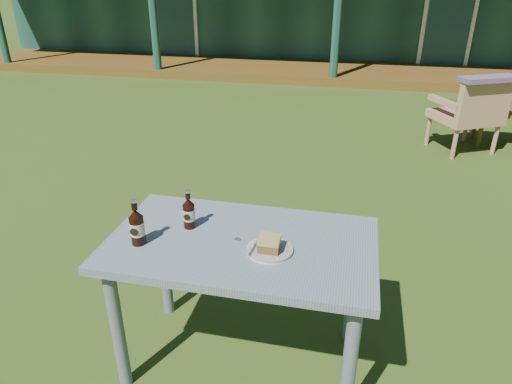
% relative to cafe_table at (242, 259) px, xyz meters
% --- Properties ---
extents(ground, '(80.00, 80.00, 0.00)m').
position_rel_cafe_table_xyz_m(ground, '(0.00, 1.60, -0.62)').
color(ground, '#334916').
extents(cafe_table, '(1.20, 0.70, 0.72)m').
position_rel_cafe_table_xyz_m(cafe_table, '(0.00, 0.00, 0.00)').
color(cafe_table, slate).
rests_on(cafe_table, ground).
extents(plate, '(0.20, 0.20, 0.01)m').
position_rel_cafe_table_xyz_m(plate, '(0.14, -0.06, 0.11)').
color(plate, silver).
rests_on(plate, cafe_table).
extents(cake_slice, '(0.09, 0.09, 0.06)m').
position_rel_cafe_table_xyz_m(cake_slice, '(0.14, -0.07, 0.15)').
color(cake_slice, brown).
rests_on(cake_slice, plate).
extents(fork, '(0.03, 0.14, 0.00)m').
position_rel_cafe_table_xyz_m(fork, '(0.08, -0.07, 0.12)').
color(fork, silver).
rests_on(fork, plate).
extents(cola_bottle_near, '(0.06, 0.06, 0.19)m').
position_rel_cafe_table_xyz_m(cola_bottle_near, '(-0.27, 0.06, 0.18)').
color(cola_bottle_near, black).
rests_on(cola_bottle_near, cafe_table).
extents(cola_bottle_far, '(0.06, 0.07, 0.22)m').
position_rel_cafe_table_xyz_m(cola_bottle_far, '(-0.44, -0.12, 0.19)').
color(cola_bottle_far, black).
rests_on(cola_bottle_far, cafe_table).
extents(bottle_cap, '(0.03, 0.03, 0.01)m').
position_rel_cafe_table_xyz_m(bottle_cap, '(-0.02, -0.00, 0.11)').
color(bottle_cap, silver).
rests_on(bottle_cap, cafe_table).
extents(armchair_left, '(0.80, 0.78, 0.81)m').
position_rel_cafe_table_xyz_m(armchair_left, '(1.65, 3.47, -0.16)').
color(armchair_left, '#A87454').
rests_on(armchair_left, ground).
extents(floral_throw, '(0.65, 0.47, 0.05)m').
position_rel_cafe_table_xyz_m(floral_throw, '(1.73, 3.32, 0.22)').
color(floral_throw, '#61476F').
rests_on(floral_throw, armchair_left).
extents(side_table, '(0.60, 0.40, 0.40)m').
position_rel_cafe_table_xyz_m(side_table, '(2.10, 3.83, -0.28)').
color(side_table, '#593D15').
rests_on(side_table, ground).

